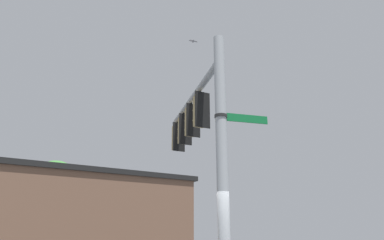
{
  "coord_description": "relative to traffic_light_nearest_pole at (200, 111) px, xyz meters",
  "views": [
    {
      "loc": [
        -4.63,
        -7.25,
        1.54
      ],
      "look_at": [
        0.64,
        2.9,
        5.33
      ],
      "focal_mm": 31.87,
      "sensor_mm": 36.0,
      "label": 1
    }
  ],
  "objects": [
    {
      "name": "traffic_light_mid_outer",
      "position": [
        0.49,
        2.23,
        0.0
      ],
      "size": [
        0.54,
        0.49,
        1.31
      ],
      "color": "black"
    },
    {
      "name": "traffic_light_mid_inner",
      "position": [
        0.25,
        1.11,
        0.0
      ],
      "size": [
        0.54,
        0.49,
        1.31
      ],
      "color": "black"
    },
    {
      "name": "traffic_light_nearest_pole",
      "position": [
        0.0,
        0.0,
        0.0
      ],
      "size": [
        0.54,
        0.49,
        1.31
      ],
      "color": "black"
    },
    {
      "name": "traffic_light_arm_end",
      "position": [
        0.74,
        3.34,
        0.0
      ],
      "size": [
        0.54,
        0.49,
        1.31
      ],
      "color": "black"
    },
    {
      "name": "signal_pole",
      "position": [
        -0.42,
        -1.94,
        -1.88
      ],
      "size": [
        0.3,
        0.3,
        6.88
      ],
      "primitive_type": "cylinder",
      "color": "#ADB2B7",
      "rests_on": "ground"
    },
    {
      "name": "mast_arm",
      "position": [
        0.22,
        0.96,
        0.81
      ],
      "size": [
        1.49,
        5.85,
        0.22
      ],
      "primitive_type": "cylinder",
      "rotation": [
        0.0,
        1.57,
        1.35
      ],
      "color": "#ADB2B7"
    },
    {
      "name": "storefront_building",
      "position": [
        -1.6,
        12.58,
        -2.81
      ],
      "size": [
        14.09,
        7.53,
        5.0
      ],
      "color": "brown",
      "rests_on": "ground"
    },
    {
      "name": "street_name_sign",
      "position": [
        -0.07,
        -2.02,
        -0.84
      ],
      "size": [
        1.5,
        0.48,
        0.22
      ],
      "color": "#147238"
    },
    {
      "name": "bird_flying",
      "position": [
        0.06,
        0.57,
        2.95
      ],
      "size": [
        0.3,
        0.22,
        0.08
      ],
      "color": "gray"
    },
    {
      "name": "tree_by_storefront",
      "position": [
        -3.02,
        11.76,
        -1.34
      ],
      "size": [
        2.98,
        2.98,
        5.5
      ],
      "color": "#4C3823",
      "rests_on": "ground"
    }
  ]
}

